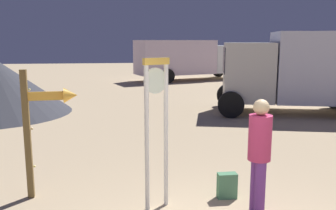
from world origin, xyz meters
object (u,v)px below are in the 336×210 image
object	(u,v)px
person_near_clock	(259,151)
backpack	(227,186)
box_truck_far	(185,58)
box_truck_near	(309,69)
arrow_sign	(45,117)
standing_clock	(156,119)

from	to	relation	value
person_near_clock	backpack	xyz separation A→B (m)	(-0.29, 0.61, -0.78)
backpack	box_truck_far	world-z (taller)	box_truck_far
box_truck_near	backpack	bearing A→B (deg)	-127.06
backpack	box_truck_far	distance (m)	18.61
arrow_sign	backpack	xyz separation A→B (m)	(2.98, -0.48, -1.17)
standing_clock	backpack	world-z (taller)	standing_clock
standing_clock	box_truck_near	size ratio (longest dim) A/B	0.37
arrow_sign	box_truck_near	size ratio (longest dim) A/B	0.34
backpack	standing_clock	bearing A→B (deg)	-171.31
arrow_sign	box_truck_far	xyz separation A→B (m)	(5.64, 17.89, 0.11)
standing_clock	arrow_sign	distance (m)	1.90
arrow_sign	box_truck_far	world-z (taller)	box_truck_far
arrow_sign	backpack	size ratio (longest dim) A/B	4.99
person_near_clock	box_truck_far	bearing A→B (deg)	82.91
standing_clock	box_truck_far	world-z (taller)	box_truck_far
backpack	box_truck_near	bearing A→B (deg)	52.94
standing_clock	backpack	distance (m)	1.72
standing_clock	person_near_clock	world-z (taller)	standing_clock
standing_clock	box_truck_near	world-z (taller)	box_truck_near
standing_clock	person_near_clock	xyz separation A→B (m)	(1.49, -0.43, -0.44)
arrow_sign	box_truck_near	xyz separation A→B (m)	(8.00, 6.16, 0.23)
backpack	box_truck_near	size ratio (longest dim) A/B	0.07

